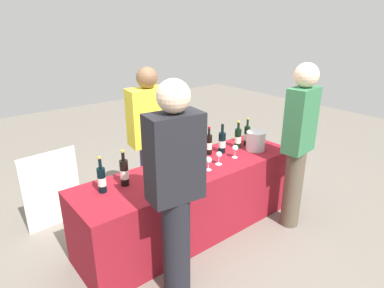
% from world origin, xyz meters
% --- Properties ---
extents(ground_plane, '(12.00, 12.00, 0.00)m').
position_xyz_m(ground_plane, '(0.00, 0.00, 0.00)').
color(ground_plane, slate).
extents(tasting_table, '(2.40, 0.69, 0.74)m').
position_xyz_m(tasting_table, '(0.00, 0.00, 0.37)').
color(tasting_table, maroon).
rests_on(tasting_table, ground_plane).
extents(wine_bottle_0, '(0.07, 0.07, 0.33)m').
position_xyz_m(wine_bottle_0, '(-0.90, 0.10, 0.85)').
color(wine_bottle_0, black).
rests_on(wine_bottle_0, tasting_table).
extents(wine_bottle_1, '(0.08, 0.08, 0.33)m').
position_xyz_m(wine_bottle_1, '(-0.69, 0.09, 0.86)').
color(wine_bottle_1, black).
rests_on(wine_bottle_1, tasting_table).
extents(wine_bottle_2, '(0.07, 0.07, 0.33)m').
position_xyz_m(wine_bottle_2, '(-0.12, 0.17, 0.86)').
color(wine_bottle_2, black).
rests_on(wine_bottle_2, tasting_table).
extents(wine_bottle_3, '(0.08, 0.08, 0.33)m').
position_xyz_m(wine_bottle_3, '(0.07, 0.10, 0.85)').
color(wine_bottle_3, black).
rests_on(wine_bottle_3, tasting_table).
extents(wine_bottle_4, '(0.07, 0.07, 0.31)m').
position_xyz_m(wine_bottle_4, '(0.36, 0.16, 0.85)').
color(wine_bottle_4, black).
rests_on(wine_bottle_4, tasting_table).
extents(wine_bottle_5, '(0.08, 0.08, 0.33)m').
position_xyz_m(wine_bottle_5, '(0.51, 0.10, 0.86)').
color(wine_bottle_5, black).
rests_on(wine_bottle_5, tasting_table).
extents(wine_bottle_6, '(0.08, 0.08, 0.32)m').
position_xyz_m(wine_bottle_6, '(0.74, 0.09, 0.85)').
color(wine_bottle_6, black).
rests_on(wine_bottle_6, tasting_table).
extents(wine_bottle_7, '(0.07, 0.07, 0.33)m').
position_xyz_m(wine_bottle_7, '(0.89, 0.08, 0.86)').
color(wine_bottle_7, black).
rests_on(wine_bottle_7, tasting_table).
extents(wine_glass_0, '(0.07, 0.07, 0.13)m').
position_xyz_m(wine_glass_0, '(-0.58, -0.19, 0.83)').
color(wine_glass_0, silver).
rests_on(wine_glass_0, tasting_table).
extents(wine_glass_1, '(0.07, 0.07, 0.13)m').
position_xyz_m(wine_glass_1, '(-0.02, -0.15, 0.83)').
color(wine_glass_1, silver).
rests_on(wine_glass_1, tasting_table).
extents(wine_glass_2, '(0.07, 0.07, 0.14)m').
position_xyz_m(wine_glass_2, '(0.09, -0.15, 0.84)').
color(wine_glass_2, silver).
rests_on(wine_glass_2, tasting_table).
extents(wine_glass_3, '(0.07, 0.07, 0.14)m').
position_xyz_m(wine_glass_3, '(0.26, -0.11, 0.84)').
color(wine_glass_3, silver).
rests_on(wine_glass_3, tasting_table).
extents(wine_glass_4, '(0.06, 0.06, 0.14)m').
position_xyz_m(wine_glass_4, '(0.51, -0.09, 0.84)').
color(wine_glass_4, silver).
rests_on(wine_glass_4, tasting_table).
extents(wine_glass_5, '(0.07, 0.07, 0.14)m').
position_xyz_m(wine_glass_5, '(0.79, -0.09, 0.84)').
color(wine_glass_5, silver).
rests_on(wine_glass_5, tasting_table).
extents(ice_bucket, '(0.21, 0.21, 0.21)m').
position_xyz_m(ice_bucket, '(0.85, -0.08, 0.84)').
color(ice_bucket, silver).
rests_on(ice_bucket, tasting_table).
extents(server_pouring, '(0.46, 0.30, 1.67)m').
position_xyz_m(server_pouring, '(-0.09, 0.63, 0.89)').
color(server_pouring, '#3F3351').
rests_on(server_pouring, ground_plane).
extents(guest_0, '(0.43, 0.27, 1.76)m').
position_xyz_m(guest_0, '(-0.62, -0.57, 0.96)').
color(guest_0, black).
rests_on(guest_0, ground_plane).
extents(guest_1, '(0.37, 0.23, 1.75)m').
position_xyz_m(guest_1, '(0.91, -0.58, 0.98)').
color(guest_1, brown).
rests_on(guest_1, ground_plane).
extents(menu_board, '(0.60, 0.07, 0.84)m').
position_xyz_m(menu_board, '(-1.08, 1.04, 0.42)').
color(menu_board, white).
rests_on(menu_board, ground_plane).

